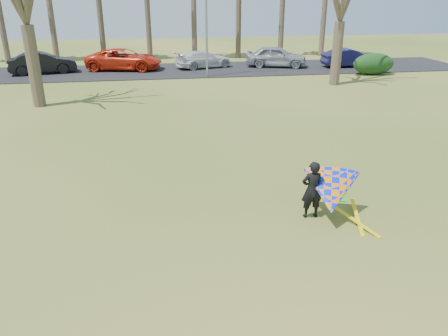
{
  "coord_description": "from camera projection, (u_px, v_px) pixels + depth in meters",
  "views": [
    {
      "loc": [
        -1.85,
        -9.43,
        5.84
      ],
      "look_at": [
        0.0,
        2.0,
        1.1
      ],
      "focal_mm": 35.0,
      "sensor_mm": 36.0,
      "label": 1
    }
  ],
  "objects": [
    {
      "name": "car_1",
      "position": [
        43.0,
        63.0,
        32.23
      ],
      "size": [
        4.99,
        2.65,
        1.56
      ],
      "primitive_type": "imported",
      "rotation": [
        0.0,
        0.0,
        1.79
      ],
      "color": "black",
      "rests_on": "parking_strip"
    },
    {
      "name": "ground",
      "position": [
        237.0,
        237.0,
        11.1
      ],
      "size": [
        100.0,
        100.0,
        0.0
      ],
      "primitive_type": "plane",
      "color": "#2E5A13",
      "rests_on": "ground"
    },
    {
      "name": "hedge_near",
      "position": [
        373.0,
        64.0,
        32.09
      ],
      "size": [
        3.14,
        1.42,
        1.57
      ],
      "primitive_type": "ellipsoid",
      "color": "#133613",
      "rests_on": "ground"
    },
    {
      "name": "parking_strip",
      "position": [
        177.0,
        70.0,
        33.93
      ],
      "size": [
        46.0,
        7.0,
        0.06
      ],
      "primitive_type": "cube",
      "color": "black",
      "rests_on": "ground"
    },
    {
      "name": "car_2",
      "position": [
        124.0,
        59.0,
        33.7
      ],
      "size": [
        6.16,
        3.75,
        1.6
      ],
      "primitive_type": "imported",
      "rotation": [
        0.0,
        0.0,
        1.37
      ],
      "color": "red",
      "rests_on": "parking_strip"
    },
    {
      "name": "car_3",
      "position": [
        204.0,
        59.0,
        34.66
      ],
      "size": [
        4.89,
        3.18,
        1.32
      ],
      "primitive_type": "imported",
      "rotation": [
        0.0,
        0.0,
        1.89
      ],
      "color": "silver",
      "rests_on": "parking_strip"
    },
    {
      "name": "car_5",
      "position": [
        349.0,
        58.0,
        35.08
      ],
      "size": [
        4.33,
        1.53,
        1.43
      ],
      "primitive_type": "imported",
      "rotation": [
        0.0,
        0.0,
        1.58
      ],
      "color": "#181644",
      "rests_on": "parking_strip"
    },
    {
      "name": "car_4",
      "position": [
        276.0,
        56.0,
        35.02
      ],
      "size": [
        5.16,
        3.21,
        1.64
      ],
      "primitive_type": "imported",
      "rotation": [
        0.0,
        0.0,
        1.29
      ],
      "color": "#91959E",
      "rests_on": "parking_strip"
    },
    {
      "name": "streetlight",
      "position": [
        209.0,
        11.0,
        29.83
      ],
      "size": [
        2.28,
        0.18,
        8.0
      ],
      "color": "gray",
      "rests_on": "ground"
    },
    {
      "name": "kite_flyer",
      "position": [
        329.0,
        191.0,
        11.66
      ],
      "size": [
        2.13,
        2.39,
        2.02
      ],
      "color": "black",
      "rests_on": "ground"
    }
  ]
}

